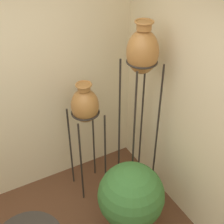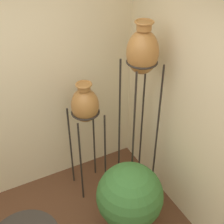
% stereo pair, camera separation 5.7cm
% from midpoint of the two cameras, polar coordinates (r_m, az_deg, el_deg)
% --- Properties ---
extents(vase_stand_tall, '(0.31, 0.31, 2.06)m').
position_cam_midpoint_polar(vase_stand_tall, '(2.91, 6.11, 9.88)').
color(vase_stand_tall, '#28231E').
rests_on(vase_stand_tall, ground_plane).
extents(vase_stand_medium, '(0.32, 0.32, 1.43)m').
position_cam_midpoint_polar(vase_stand_medium, '(3.21, -4.43, 0.86)').
color(vase_stand_medium, '#28231E').
rests_on(vase_stand_medium, ground_plane).
extents(potted_plant, '(0.66, 0.66, 0.86)m').
position_cam_midpoint_polar(potted_plant, '(3.18, 3.77, -15.35)').
color(potted_plant, olive).
rests_on(potted_plant, ground_plane).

